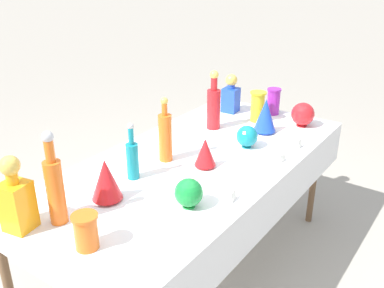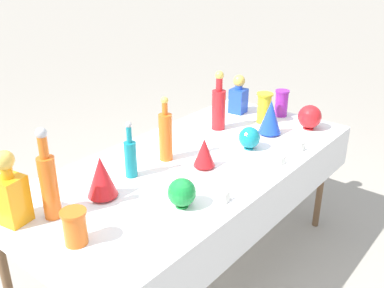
% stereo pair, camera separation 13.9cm
% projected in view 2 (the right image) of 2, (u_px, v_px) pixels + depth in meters
% --- Properties ---
extents(ground_plane, '(40.00, 40.00, 0.00)m').
position_uv_depth(ground_plane, '(192.00, 271.00, 2.65)').
color(ground_plane, '#A0998C').
extents(display_table, '(2.09, 0.96, 0.76)m').
position_uv_depth(display_table, '(196.00, 171.00, 2.34)').
color(display_table, white).
rests_on(display_table, ground).
extents(tall_bottle_0, '(0.07, 0.07, 0.41)m').
position_uv_depth(tall_bottle_0, '(49.00, 182.00, 1.77)').
color(tall_bottle_0, orange).
rests_on(tall_bottle_0, display_table).
extents(tall_bottle_1, '(0.06, 0.06, 0.30)m').
position_uv_depth(tall_bottle_1, '(131.00, 156.00, 2.14)').
color(tall_bottle_1, teal).
rests_on(tall_bottle_1, display_table).
extents(tall_bottle_2, '(0.09, 0.09, 0.38)m').
position_uv_depth(tall_bottle_2, '(219.00, 106.00, 2.71)').
color(tall_bottle_2, red).
rests_on(tall_bottle_2, display_table).
extents(tall_bottle_3, '(0.07, 0.07, 0.36)m').
position_uv_depth(tall_bottle_3, '(166.00, 135.00, 2.30)').
color(tall_bottle_3, orange).
rests_on(tall_bottle_3, display_table).
extents(square_decanter_0, '(0.13, 0.13, 0.33)m').
position_uv_depth(square_decanter_0, '(11.00, 192.00, 1.75)').
color(square_decanter_0, orange).
rests_on(square_decanter_0, display_table).
extents(square_decanter_1, '(0.11, 0.11, 0.27)m').
position_uv_depth(square_decanter_1, '(238.00, 96.00, 3.01)').
color(square_decanter_1, blue).
rests_on(square_decanter_1, display_table).
extents(slender_vase_0, '(0.10, 0.10, 0.15)m').
position_uv_depth(slender_vase_0, '(75.00, 226.00, 1.64)').
color(slender_vase_0, orange).
rests_on(slender_vase_0, display_table).
extents(slender_vase_1, '(0.10, 0.10, 0.18)m').
position_uv_depth(slender_vase_1, '(282.00, 102.00, 2.96)').
color(slender_vase_1, purple).
rests_on(slender_vase_1, display_table).
extents(slender_vase_2, '(0.11, 0.11, 0.20)m').
position_uv_depth(slender_vase_2, '(264.00, 107.00, 2.83)').
color(slender_vase_2, yellow).
rests_on(slender_vase_2, display_table).
extents(fluted_vase_0, '(0.12, 0.12, 0.16)m').
position_uv_depth(fluted_vase_0, '(204.00, 153.00, 2.24)').
color(fluted_vase_0, red).
rests_on(fluted_vase_0, display_table).
extents(fluted_vase_1, '(0.14, 0.14, 0.22)m').
position_uv_depth(fluted_vase_1, '(270.00, 117.00, 2.64)').
color(fluted_vase_1, blue).
rests_on(fluted_vase_1, display_table).
extents(fluted_vase_2, '(0.14, 0.14, 0.21)m').
position_uv_depth(fluted_vase_2, '(101.00, 177.00, 1.95)').
color(fluted_vase_2, red).
rests_on(fluted_vase_2, display_table).
extents(round_bowl_0, '(0.13, 0.13, 0.14)m').
position_uv_depth(round_bowl_0, '(182.00, 193.00, 1.89)').
color(round_bowl_0, '#198C38').
rests_on(round_bowl_0, display_table).
extents(round_bowl_1, '(0.15, 0.15, 0.16)m').
position_uv_depth(round_bowl_1, '(310.00, 117.00, 2.74)').
color(round_bowl_1, red).
rests_on(round_bowl_1, display_table).
extents(round_bowl_2, '(0.12, 0.12, 0.13)m').
position_uv_depth(round_bowl_2, '(249.00, 138.00, 2.46)').
color(round_bowl_2, teal).
rests_on(round_bowl_2, display_table).
extents(price_tag_left, '(0.05, 0.02, 0.05)m').
position_uv_depth(price_tag_left, '(303.00, 147.00, 2.45)').
color(price_tag_left, white).
rests_on(price_tag_left, display_table).
extents(price_tag_center, '(0.05, 0.02, 0.04)m').
position_uv_depth(price_tag_center, '(283.00, 161.00, 2.29)').
color(price_tag_center, white).
rests_on(price_tag_center, display_table).
extents(price_tag_right, '(0.06, 0.03, 0.04)m').
position_uv_depth(price_tag_right, '(227.00, 198.00, 1.94)').
color(price_tag_right, white).
rests_on(price_tag_right, display_table).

